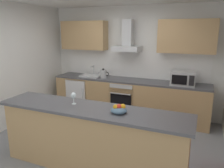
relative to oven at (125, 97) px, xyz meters
name	(u,v)px	position (x,y,z in m)	size (l,w,h in m)	color
ground	(99,147)	(0.07, -1.59, -0.47)	(5.21, 4.86, 0.02)	gray
wall_back	(133,61)	(0.07, 0.41, 0.84)	(5.21, 0.12, 2.60)	white
wall_left	(2,67)	(-2.10, -1.59, 0.84)	(0.12, 4.86, 2.60)	white
backsplash_tile	(132,64)	(0.07, 0.33, 0.77)	(3.58, 0.02, 0.66)	white
counter_back	(128,98)	(0.07, 0.03, -0.01)	(3.70, 0.60, 0.90)	tan
counter_island	(91,138)	(0.25, -2.20, 0.03)	(2.84, 0.64, 0.96)	tan
upper_cabinets	(131,36)	(0.07, 0.18, 1.45)	(3.65, 0.32, 0.70)	tan
oven	(125,97)	(0.00, 0.00, 0.00)	(0.60, 0.62, 0.80)	slate
refrigerator	(81,93)	(-1.21, 0.00, -0.03)	(0.58, 0.60, 0.85)	white
microwave	(183,78)	(1.31, -0.03, 0.59)	(0.50, 0.38, 0.30)	#B7BABC
sink	(92,75)	(-0.90, 0.01, 0.47)	(0.50, 0.40, 0.26)	silver
kettle	(103,74)	(-0.55, -0.03, 0.55)	(0.29, 0.15, 0.24)	#B7BABC
range_hood	(127,41)	(0.00, 0.13, 1.33)	(0.62, 0.45, 0.72)	#B7BABC
wine_glass	(74,96)	(-0.06, -2.14, 0.63)	(0.08, 0.08, 0.18)	silver
fruit_bowl	(119,110)	(0.69, -2.22, 0.55)	(0.22, 0.22, 0.13)	slate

